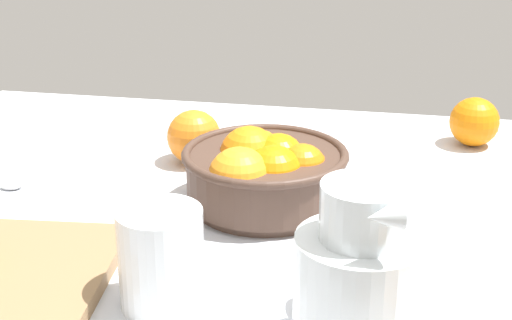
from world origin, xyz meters
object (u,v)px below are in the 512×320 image
at_px(loose_orange_1, 194,137).
at_px(loose_orange_3, 474,122).
at_px(fruit_bowl, 263,172).
at_px(spoon, 40,187).
at_px(juice_pitcher, 358,293).
at_px(juice_glass, 162,265).

distance_m(loose_orange_1, loose_orange_3, 0.47).
bearing_deg(loose_orange_1, fruit_bowl, -46.45).
bearing_deg(spoon, loose_orange_1, 37.59).
xyz_separation_m(juice_pitcher, loose_orange_1, (-0.29, 0.46, -0.02)).
distance_m(juice_pitcher, juice_glass, 0.22).
height_order(loose_orange_3, spoon, loose_orange_3).
height_order(juice_glass, loose_orange_3, juice_glass).
xyz_separation_m(loose_orange_3, spoon, (-0.63, -0.31, -0.04)).
relative_size(fruit_bowl, juice_pitcher, 1.23).
height_order(fruit_bowl, loose_orange_3, fruit_bowl).
relative_size(juice_glass, loose_orange_3, 1.37).
bearing_deg(fruit_bowl, juice_glass, -102.98).
xyz_separation_m(juice_glass, loose_orange_3, (0.36, 0.57, -0.01)).
relative_size(fruit_bowl, loose_orange_3, 2.78).
bearing_deg(loose_orange_3, loose_orange_1, -159.57).
bearing_deg(juice_glass, loose_orange_3, 57.70).
bearing_deg(loose_orange_1, juice_glass, -79.64).
relative_size(loose_orange_1, loose_orange_3, 1.04).
bearing_deg(juice_pitcher, fruit_bowl, 115.35).
bearing_deg(spoon, juice_glass, -44.31).
bearing_deg(spoon, fruit_bowl, 0.89).
relative_size(juice_pitcher, loose_orange_1, 2.18).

